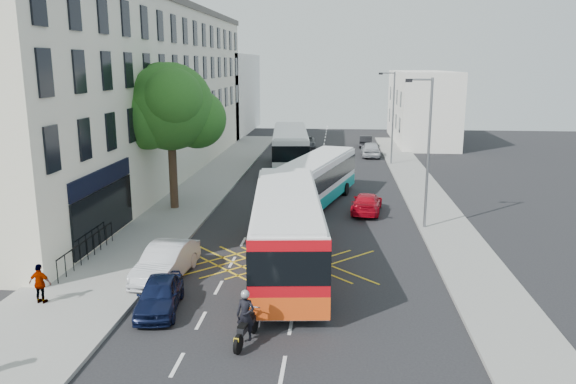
% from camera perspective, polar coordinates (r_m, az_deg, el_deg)
% --- Properties ---
extents(ground, '(120.00, 120.00, 0.00)m').
position_cam_1_polar(ground, '(20.06, 0.32, -13.28)').
color(ground, black).
rests_on(ground, ground).
extents(pavement_left, '(5.00, 70.00, 0.15)m').
position_cam_1_polar(pavement_left, '(35.52, -11.43, -1.65)').
color(pavement_left, gray).
rests_on(pavement_left, ground).
extents(pavement_right, '(3.00, 70.00, 0.15)m').
position_cam_1_polar(pavement_right, '(34.62, 14.91, -2.21)').
color(pavement_right, gray).
rests_on(pavement_right, ground).
extents(terrace_main, '(8.30, 45.00, 13.50)m').
position_cam_1_polar(terrace_main, '(45.21, -15.19, 9.82)').
color(terrace_main, '#EBE4C5').
rests_on(terrace_main, ground).
extents(terrace_far, '(8.00, 20.00, 10.00)m').
position_cam_1_polar(terrace_far, '(74.66, -7.02, 9.88)').
color(terrace_far, silver).
rests_on(terrace_far, ground).
extents(building_right, '(6.00, 18.00, 8.00)m').
position_cam_1_polar(building_right, '(66.80, 13.38, 8.42)').
color(building_right, silver).
rests_on(building_right, ground).
extents(street_tree, '(6.30, 5.70, 8.80)m').
position_cam_1_polar(street_tree, '(34.48, -11.93, 8.39)').
color(street_tree, '#382619').
rests_on(street_tree, pavement_left).
extents(lamp_near, '(1.45, 0.15, 8.00)m').
position_cam_1_polar(lamp_near, '(30.61, 13.92, 4.58)').
color(lamp_near, slate).
rests_on(lamp_near, pavement_right).
extents(lamp_far, '(1.45, 0.15, 8.00)m').
position_cam_1_polar(lamp_far, '(50.34, 10.52, 7.89)').
color(lamp_far, slate).
rests_on(lamp_far, pavement_right).
extents(railings, '(0.08, 5.60, 1.14)m').
position_cam_1_polar(railings, '(27.04, -19.72, -5.37)').
color(railings, black).
rests_on(railings, pavement_left).
extents(bus_near, '(4.02, 12.36, 3.42)m').
position_cam_1_polar(bus_near, '(24.50, -0.12, -3.82)').
color(bus_near, silver).
rests_on(bus_near, ground).
extents(bus_mid, '(5.16, 11.02, 3.02)m').
position_cam_1_polar(bus_mid, '(36.01, 2.91, 1.27)').
color(bus_mid, silver).
rests_on(bus_mid, ground).
extents(bus_far, '(3.93, 12.42, 3.44)m').
position_cam_1_polar(bus_far, '(47.85, 0.22, 4.46)').
color(bus_far, silver).
rests_on(bus_far, ground).
extents(motorbike, '(0.74, 2.06, 1.85)m').
position_cam_1_polar(motorbike, '(18.53, -4.30, -12.66)').
color(motorbike, black).
rests_on(motorbike, ground).
extents(parked_car_blue, '(1.91, 3.77, 1.23)m').
position_cam_1_polar(parked_car_blue, '(21.37, -12.93, -10.11)').
color(parked_car_blue, black).
rests_on(parked_car_blue, ground).
extents(parked_car_silver, '(1.92, 4.55, 1.46)m').
position_cam_1_polar(parked_car_silver, '(24.30, -12.28, -6.93)').
color(parked_car_silver, '#B6B8BF').
rests_on(parked_car_silver, ground).
extents(red_hatchback, '(2.20, 4.32, 1.20)m').
position_cam_1_polar(red_hatchback, '(34.35, 8.01, -1.11)').
color(red_hatchback, red).
rests_on(red_hatchback, ground).
extents(distant_car_grey, '(2.43, 4.76, 1.29)m').
position_cam_1_polar(distant_car_grey, '(59.79, 1.76, 5.03)').
color(distant_car_grey, '#414349').
rests_on(distant_car_grey, ground).
extents(distant_car_silver, '(1.77, 4.36, 1.48)m').
position_cam_1_polar(distant_car_silver, '(55.19, 8.40, 4.34)').
color(distant_car_silver, '#B5B7BD').
rests_on(distant_car_silver, ground).
extents(distant_car_dark, '(1.57, 3.87, 1.25)m').
position_cam_1_polar(distant_car_dark, '(61.44, 7.93, 5.11)').
color(distant_car_dark, black).
rests_on(distant_car_dark, ground).
extents(pedestrian_far, '(0.92, 0.46, 1.52)m').
position_cam_1_polar(pedestrian_far, '(22.94, -23.87, -8.51)').
color(pedestrian_far, gray).
rests_on(pedestrian_far, pavement_left).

